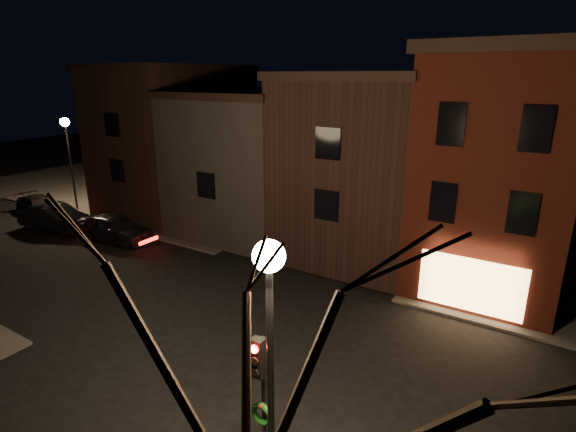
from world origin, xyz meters
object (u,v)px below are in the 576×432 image
(street_lamp_far, at_px, (67,139))
(traffic_signal, at_px, (261,392))
(bare_tree_right, at_px, (241,359))
(parked_car_a, at_px, (115,228))
(parked_car_c, at_px, (40,206))
(street_lamp_near, at_px, (270,312))
(parked_car_b, at_px, (56,218))

(street_lamp_far, xyz_separation_m, traffic_signal, (24.60, -11.71, -2.37))
(traffic_signal, distance_m, bare_tree_right, 4.87)
(bare_tree_right, relative_size, parked_car_a, 1.77)
(bare_tree_right, relative_size, parked_car_c, 1.80)
(traffic_signal, relative_size, bare_tree_right, 0.48)
(street_lamp_near, relative_size, traffic_signal, 1.60)
(traffic_signal, bearing_deg, parked_car_a, 151.82)
(traffic_signal, height_order, parked_car_a, traffic_signal)
(street_lamp_far, xyz_separation_m, parked_car_c, (-0.95, -2.10, -4.49))
(street_lamp_far, xyz_separation_m, bare_tree_right, (26.50, -14.70, 0.97))
(traffic_signal, xyz_separation_m, parked_car_a, (-16.98, 9.10, -1.99))
(traffic_signal, relative_size, parked_car_a, 0.84)
(traffic_signal, relative_size, parked_car_b, 0.81)
(street_lamp_far, bearing_deg, parked_car_a, -18.92)
(street_lamp_near, bearing_deg, traffic_signal, 140.63)
(street_lamp_far, relative_size, parked_car_b, 1.30)
(street_lamp_far, height_order, parked_car_c, street_lamp_far)
(bare_tree_right, bearing_deg, parked_car_b, 154.28)
(parked_car_a, distance_m, parked_car_b, 4.83)
(street_lamp_near, distance_m, parked_car_a, 20.49)
(street_lamp_near, bearing_deg, bare_tree_right, -62.53)
(street_lamp_far, bearing_deg, traffic_signal, -25.45)
(street_lamp_far, relative_size, parked_car_c, 1.37)
(traffic_signal, xyz_separation_m, parked_car_c, (-25.55, 9.61, -2.12))
(street_lamp_far, relative_size, bare_tree_right, 0.76)
(bare_tree_right, distance_m, parked_car_b, 26.79)
(parked_car_b, relative_size, parked_car_c, 1.06)
(street_lamp_far, relative_size, parked_car_a, 1.35)
(street_lamp_far, bearing_deg, bare_tree_right, -29.02)
(street_lamp_near, height_order, street_lamp_far, same)
(parked_car_a, xyz_separation_m, parked_car_c, (-8.57, 0.51, -0.13))
(bare_tree_right, bearing_deg, street_lamp_near, 117.47)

